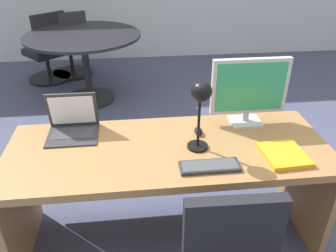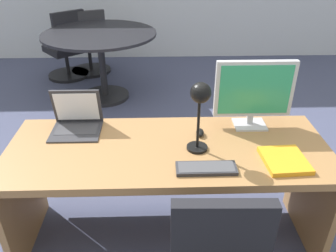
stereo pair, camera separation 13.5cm
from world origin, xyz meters
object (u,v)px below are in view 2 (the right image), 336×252
Objects in this scene: keyboard at (206,168)px; meeting_chair_near at (68,52)px; desk at (168,168)px; monitor at (254,91)px; mouse at (200,132)px; meeting_table at (101,49)px; laptop at (77,117)px; desk_lamp at (200,102)px; meeting_chair_far at (89,48)px; book at (285,160)px.

meeting_chair_near reaches higher than keyboard.
monitor reaches higher than desk.
meeting_table is (-0.91, 2.11, -0.13)m from mouse.
laptop is at bearing 171.21° from mouse.
desk_lamp is 2.48m from meeting_table.
laptop reaches higher than meeting_table.
meeting_chair_near is 0.31m from meeting_chair_far.
meeting_table is at bearing -70.35° from meeting_chair_far.
laptop is 0.33× the size of meeting_chair_far.
keyboard is 0.34× the size of meeting_chair_near.
desk is at bearing -71.58° from meeting_chair_far.
meeting_chair_far is (-0.30, 0.84, -0.24)m from meeting_table.
keyboard is 3.48m from meeting_chair_near.
keyboard is 0.75× the size of desk_lamp.
desk is 6.18× the size of laptop.
laptop is 2.80m from meeting_chair_near.
mouse is at bearing -8.79° from laptop.
keyboard is (-0.34, -0.46, -0.23)m from monitor.
meeting_chair_far is at bearing 112.26° from mouse.
monitor is 3.28m from meeting_chair_far.
keyboard is (0.19, -0.26, 0.20)m from desk.
laptop is at bearing 160.89° from book.
mouse is at bearing -66.73° from meeting_table.
laptop is 1.15× the size of book.
meeting_chair_near is (-0.72, 2.67, -0.43)m from laptop.
desk is at bearing -72.06° from meeting_table.
meeting_chair_near is 1.02× the size of meeting_chair_far.
meeting_chair_near is (-1.47, 3.14, -0.37)m from keyboard.
desk is 0.68m from book.
desk is 0.30m from mouse.
mouse is at bearing 79.07° from desk_lamp.
keyboard is (0.75, -0.46, -0.06)m from laptop.
monitor is 0.53× the size of meeting_chair_far.
mouse is at bearing -161.89° from monitor.
desk is 0.65m from laptop.
meeting_table is 1.40× the size of meeting_chair_near.
meeting_chair_far is at bearing 98.96° from laptop.
keyboard reaches higher than desk.
monitor is at bearing 103.02° from book.
keyboard is 0.24× the size of meeting_table.
book is (0.43, 0.05, 0.00)m from keyboard.
desk_lamp is (0.73, -0.29, 0.23)m from laptop.
desk is 0.70m from monitor.
desk_lamp reaches higher than meeting_chair_near.
laptop is (-1.09, 0.01, -0.16)m from monitor.
keyboard is 0.35× the size of meeting_chair_far.
meeting_chair_far reaches higher than book.
mouse is (0.01, 0.35, 0.01)m from keyboard.
meeting_chair_near is at bearing 123.97° from monitor.
monitor is 0.46m from desk_lamp.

